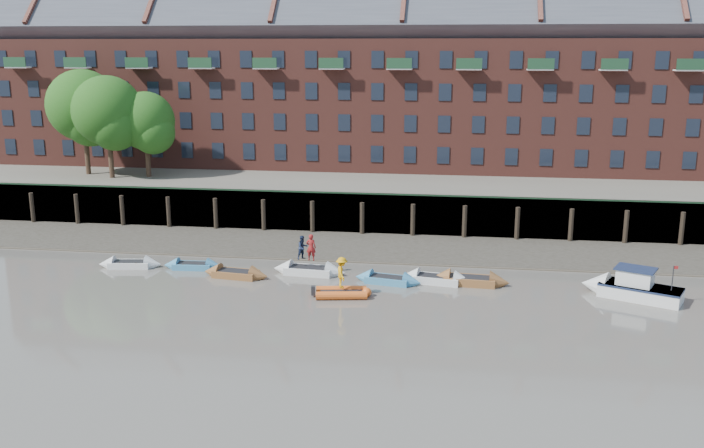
% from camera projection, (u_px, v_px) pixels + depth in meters
% --- Properties ---
extents(ground, '(220.00, 220.00, 0.00)m').
position_uv_depth(ground, '(345.00, 341.00, 37.75)').
color(ground, '#605B53').
rests_on(ground, ground).
extents(foreshore, '(110.00, 8.00, 0.50)m').
position_uv_depth(foreshore, '(382.00, 248.00, 55.08)').
color(foreshore, '#3D382F').
rests_on(foreshore, ground).
extents(mud_band, '(110.00, 1.60, 0.10)m').
position_uv_depth(mud_band, '(377.00, 261.00, 51.80)').
color(mud_band, '#4C4336').
rests_on(mud_band, ground).
extents(river_wall, '(110.00, 1.23, 3.30)m').
position_uv_depth(river_wall, '(388.00, 214.00, 58.92)').
color(river_wall, '#2D2A26').
rests_on(river_wall, ground).
extents(bank_terrace, '(110.00, 28.00, 3.20)m').
position_uv_depth(bank_terrace, '(402.00, 183.00, 72.03)').
color(bank_terrace, '#5E594D').
rests_on(bank_terrace, ground).
extents(apartment_terrace, '(80.60, 15.56, 20.98)m').
position_uv_depth(apartment_terrace, '(404.00, 65.00, 70.37)').
color(apartment_terrace, brown).
rests_on(apartment_terrace, bank_terrace).
extents(tree_cluster, '(11.76, 7.74, 9.40)m').
position_uv_depth(tree_cluster, '(105.00, 111.00, 65.55)').
color(tree_cluster, '#3A281C').
rests_on(tree_cluster, bank_terrace).
extents(rowboat_0, '(4.36, 1.80, 1.23)m').
position_uv_depth(rowboat_0, '(130.00, 264.00, 50.21)').
color(rowboat_0, silver).
rests_on(rowboat_0, ground).
extents(rowboat_1, '(4.06, 1.37, 1.16)m').
position_uv_depth(rowboat_1, '(193.00, 266.00, 49.90)').
color(rowboat_1, teal).
rests_on(rowboat_1, ground).
extents(rowboat_2, '(4.57, 1.86, 1.29)m').
position_uv_depth(rowboat_2, '(236.00, 274.00, 48.05)').
color(rowboat_2, brown).
rests_on(rowboat_2, ground).
extents(rowboat_3, '(4.94, 1.79, 1.41)m').
position_uv_depth(rowboat_3, '(309.00, 270.00, 48.71)').
color(rowboat_3, silver).
rests_on(rowboat_3, ground).
extents(rowboat_4, '(4.45, 2.02, 1.25)m').
position_uv_depth(rowboat_4, '(388.00, 280.00, 46.87)').
color(rowboat_4, teal).
rests_on(rowboat_4, ground).
extents(rowboat_5, '(4.76, 2.07, 1.34)m').
position_uv_depth(rowboat_5, '(436.00, 279.00, 46.94)').
color(rowboat_5, silver).
rests_on(rowboat_5, ground).
extents(rowboat_6, '(5.03, 1.79, 1.43)m').
position_uv_depth(rowboat_6, '(470.00, 280.00, 46.61)').
color(rowboat_6, brown).
rests_on(rowboat_6, ground).
extents(rib_tender, '(3.40, 2.05, 0.57)m').
position_uv_depth(rib_tender, '(344.00, 293.00, 44.34)').
color(rib_tender, '#D5591C').
rests_on(rib_tender, ground).
extents(motor_launch, '(6.01, 4.10, 2.37)m').
position_uv_depth(motor_launch, '(624.00, 287.00, 44.30)').
color(motor_launch, silver).
rests_on(motor_launch, ground).
extents(person_rower_a, '(0.65, 0.44, 1.76)m').
position_uv_depth(person_rower_a, '(311.00, 247.00, 48.32)').
color(person_rower_a, maroon).
rests_on(person_rower_a, rowboat_3).
extents(person_rower_b, '(0.96, 0.97, 1.58)m').
position_uv_depth(person_rower_b, '(303.00, 247.00, 48.62)').
color(person_rower_b, '#19233F').
rests_on(person_rower_b, rowboat_3).
extents(person_rib_crew, '(0.98, 1.35, 1.88)m').
position_uv_depth(person_rib_crew, '(342.00, 273.00, 44.10)').
color(person_rib_crew, orange).
rests_on(person_rib_crew, rib_tender).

